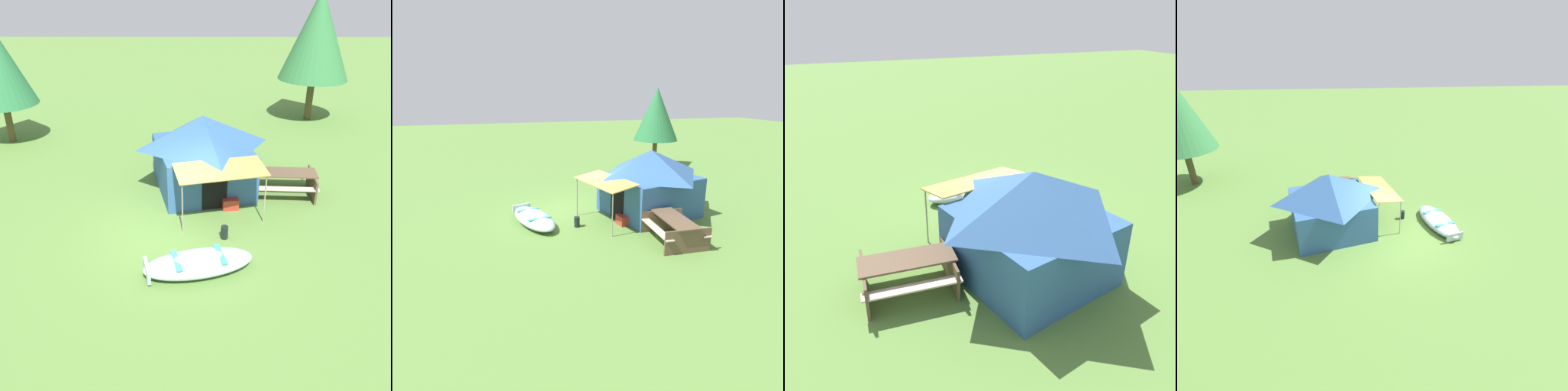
# 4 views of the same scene
# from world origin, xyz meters

# --- Properties ---
(ground_plane) EXTENTS (80.00, 80.00, 0.00)m
(ground_plane) POSITION_xyz_m (0.00, 0.00, 0.00)
(ground_plane) COLOR #588039
(beached_rowboat) EXTENTS (2.85, 1.70, 0.42)m
(beached_rowboat) POSITION_xyz_m (0.66, -1.71, 0.22)
(beached_rowboat) COLOR #A4B8C0
(beached_rowboat) RESTS_ON ground_plane
(canvas_cabin_tent) EXTENTS (3.69, 4.71, 2.45)m
(canvas_cabin_tent) POSITION_xyz_m (0.79, 2.68, 1.27)
(canvas_cabin_tent) COLOR #315A94
(canvas_cabin_tent) RESTS_ON ground_plane
(picnic_table) EXTENTS (2.04, 1.56, 0.77)m
(picnic_table) POSITION_xyz_m (3.38, 2.27, 0.49)
(picnic_table) COLOR brown
(picnic_table) RESTS_ON ground_plane
(cooler_box) EXTENTS (0.52, 0.39, 0.34)m
(cooler_box) POSITION_xyz_m (1.62, 1.29, 0.17)
(cooler_box) COLOR #B43427
(cooler_box) RESTS_ON ground_plane
(fuel_can) EXTENTS (0.23, 0.23, 0.36)m
(fuel_can) POSITION_xyz_m (1.36, -0.32, 0.18)
(fuel_can) COLOR black
(fuel_can) RESTS_ON ground_plane
(pine_tree_back_right) EXTENTS (3.19, 3.19, 5.80)m
(pine_tree_back_right) POSITION_xyz_m (5.94, 10.16, 3.85)
(pine_tree_back_right) COLOR #4C4224
(pine_tree_back_right) RESTS_ON ground_plane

